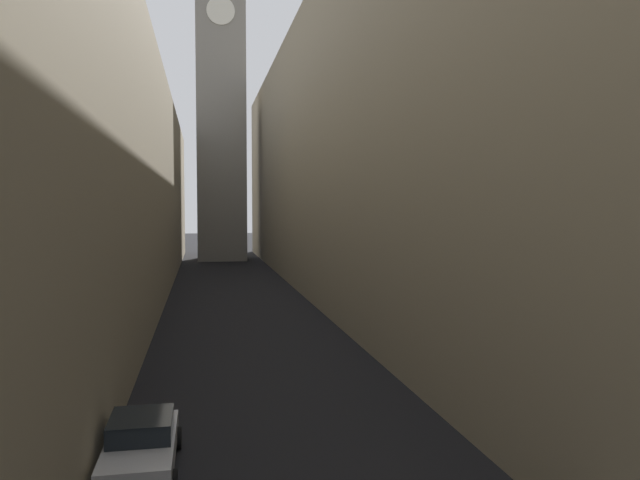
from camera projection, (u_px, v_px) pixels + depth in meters
ground_plane at (240, 306)px, 45.07m from camera, size 264.00×264.00×0.00m
building_block_left at (85, 183)px, 44.41m from camera, size 11.26×108.00×18.26m
building_block_right at (378, 149)px, 48.55m from camera, size 11.61×108.00×24.12m
clock_tower at (220, 25)px, 83.72m from camera, size 7.37×7.37×62.67m
parked_car_left_third at (141, 444)px, 16.71m from camera, size 2.07×4.48×1.53m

